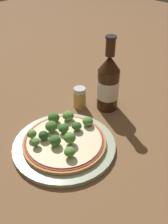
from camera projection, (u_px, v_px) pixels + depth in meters
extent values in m
plane|color=brown|center=(73.00, 142.00, 0.70)|extent=(3.00, 3.00, 0.00)
cylinder|color=#A3B293|center=(63.00, 145.00, 0.69)|extent=(0.27, 0.27, 0.01)
cylinder|color=#B77F42|center=(65.00, 143.00, 0.67)|extent=(0.22, 0.22, 0.01)
cylinder|color=maroon|center=(65.00, 141.00, 0.67)|extent=(0.20, 0.20, 0.00)
cylinder|color=beige|center=(65.00, 141.00, 0.67)|extent=(0.19, 0.19, 0.00)
cylinder|color=#6B8E51|center=(68.00, 119.00, 0.74)|extent=(0.01, 0.01, 0.01)
ellipsoid|color=#568E3D|center=(68.00, 116.00, 0.73)|extent=(0.03, 0.03, 0.03)
cylinder|color=#6B8E51|center=(70.00, 155.00, 0.62)|extent=(0.01, 0.01, 0.01)
ellipsoid|color=#568E3D|center=(70.00, 152.00, 0.61)|extent=(0.03, 0.03, 0.02)
cylinder|color=#6B8E51|center=(32.00, 137.00, 0.67)|extent=(0.01, 0.01, 0.01)
ellipsoid|color=#568E3D|center=(32.00, 134.00, 0.66)|extent=(0.02, 0.02, 0.02)
cylinder|color=#6B8E51|center=(52.00, 130.00, 0.69)|extent=(0.01, 0.01, 0.01)
ellipsoid|color=#477A33|center=(51.00, 126.00, 0.69)|extent=(0.03, 0.03, 0.03)
cylinder|color=#6B8E51|center=(55.00, 144.00, 0.65)|extent=(0.01, 0.01, 0.01)
ellipsoid|color=#386628|center=(55.00, 140.00, 0.65)|extent=(0.03, 0.03, 0.03)
cylinder|color=#6B8E51|center=(54.00, 121.00, 0.73)|extent=(0.01, 0.01, 0.01)
ellipsoid|color=#386628|center=(54.00, 118.00, 0.72)|extent=(0.03, 0.03, 0.03)
cylinder|color=#6B8E51|center=(77.00, 129.00, 0.70)|extent=(0.01, 0.01, 0.01)
ellipsoid|color=#386628|center=(77.00, 126.00, 0.69)|extent=(0.03, 0.03, 0.02)
cylinder|color=#6B8E51|center=(64.00, 131.00, 0.69)|extent=(0.01, 0.01, 0.01)
ellipsoid|color=#386628|center=(64.00, 128.00, 0.68)|extent=(0.03, 0.03, 0.02)
cylinder|color=#6B8E51|center=(70.00, 142.00, 0.66)|extent=(0.01, 0.01, 0.01)
ellipsoid|color=#568E3D|center=(70.00, 138.00, 0.65)|extent=(0.03, 0.03, 0.03)
cylinder|color=#6B8E51|center=(44.00, 138.00, 0.67)|extent=(0.01, 0.01, 0.01)
ellipsoid|color=#2D5123|center=(44.00, 135.00, 0.66)|extent=(0.03, 0.03, 0.02)
cylinder|color=#6B8E51|center=(36.00, 144.00, 0.65)|extent=(0.01, 0.01, 0.01)
ellipsoid|color=#568E3D|center=(36.00, 142.00, 0.64)|extent=(0.02, 0.02, 0.02)
cylinder|color=#6B8E51|center=(89.00, 125.00, 0.72)|extent=(0.01, 0.01, 0.01)
ellipsoid|color=#568E3D|center=(89.00, 122.00, 0.71)|extent=(0.03, 0.03, 0.02)
cylinder|color=#381E0F|center=(108.00, 89.00, 0.80)|extent=(0.07, 0.07, 0.13)
cylinder|color=silver|center=(108.00, 89.00, 0.79)|extent=(0.07, 0.07, 0.06)
cone|color=#381E0F|center=(110.00, 63.00, 0.74)|extent=(0.07, 0.07, 0.04)
cylinder|color=#381E0F|center=(111.00, 47.00, 0.72)|extent=(0.03, 0.03, 0.05)
cylinder|color=black|center=(111.00, 37.00, 0.70)|extent=(0.03, 0.03, 0.01)
cylinder|color=tan|center=(80.00, 99.00, 0.82)|extent=(0.04, 0.04, 0.05)
cylinder|color=silver|center=(80.00, 90.00, 0.80)|extent=(0.04, 0.04, 0.01)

